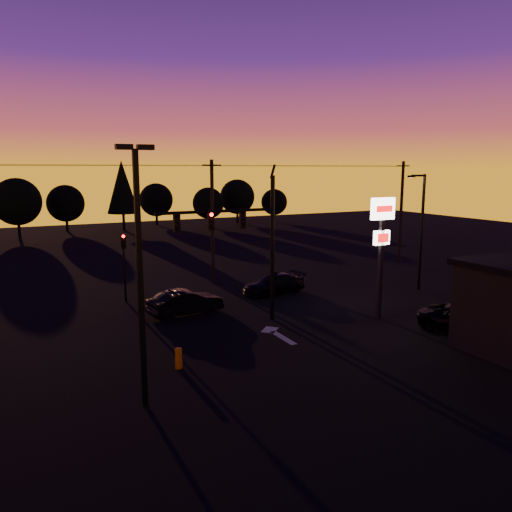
{
  "coord_description": "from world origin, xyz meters",
  "views": [
    {
      "loc": [
        -11.48,
        -19.68,
        8.35
      ],
      "look_at": [
        1.0,
        5.0,
        3.5
      ],
      "focal_mm": 35.0,
      "sensor_mm": 36.0,
      "label": 1
    }
  ],
  "objects": [
    {
      "name": "traffic_signal_mast",
      "position": [
        -0.1,
        3.99,
        4.94
      ],
      "size": [
        6.79,
        0.52,
        8.58
      ],
      "color": "black",
      "rests_on": "ground"
    },
    {
      "name": "suv_parked",
      "position": [
        9.4,
        -2.56,
        0.67
      ],
      "size": [
        4.09,
        5.28,
        1.33
      ],
      "primitive_type": "imported",
      "rotation": [
        0.0,
        0.0,
        0.45
      ],
      "color": "black",
      "rests_on": "ground"
    },
    {
      "name": "tree_8",
      "position": [
        27.0,
        50.0,
        3.12
      ],
      "size": [
        4.12,
        4.12,
        5.19
      ],
      "color": "black",
      "rests_on": "ground"
    },
    {
      "name": "tree_4",
      "position": [
        3.0,
        49.0,
        5.93
      ],
      "size": [
        4.18,
        4.18,
        9.5
      ],
      "color": "black",
      "rests_on": "ground"
    },
    {
      "name": "tree_6",
      "position": [
        15.0,
        48.0,
        3.43
      ],
      "size": [
        4.54,
        4.54,
        5.71
      ],
      "color": "black",
      "rests_on": "ground"
    },
    {
      "name": "car_mid",
      "position": [
        -2.5,
        7.14,
        0.72
      ],
      "size": [
        4.55,
        2.1,
        1.44
      ],
      "primitive_type": "imported",
      "rotation": [
        0.0,
        0.0,
        1.71
      ],
      "color": "black",
      "rests_on": "ground"
    },
    {
      "name": "ground",
      "position": [
        0.0,
        0.0,
        0.0
      ],
      "size": [
        120.0,
        120.0,
        0.0
      ],
      "primitive_type": "plane",
      "color": "black",
      "rests_on": "ground"
    },
    {
      "name": "parking_lot_light",
      "position": [
        -7.5,
        -3.0,
        5.27
      ],
      "size": [
        1.25,
        0.3,
        9.14
      ],
      "color": "black",
      "rests_on": "ground"
    },
    {
      "name": "pylon_sign",
      "position": [
        7.0,
        1.5,
        4.91
      ],
      "size": [
        1.5,
        0.28,
        6.8
      ],
      "color": "black",
      "rests_on": "ground"
    },
    {
      "name": "bollard",
      "position": [
        -5.38,
        -0.35,
        0.44
      ],
      "size": [
        0.3,
        0.3,
        0.89
      ],
      "primitive_type": "cylinder",
      "color": "orange",
      "rests_on": "ground"
    },
    {
      "name": "power_wires",
      "position": [
        2.0,
        14.0,
        8.57
      ],
      "size": [
        36.0,
        1.22,
        0.07
      ],
      "color": "black",
      "rests_on": "ground"
    },
    {
      "name": "tree_5",
      "position": [
        9.0,
        54.0,
        3.75
      ],
      "size": [
        4.95,
        4.95,
        6.22
      ],
      "color": "black",
      "rests_on": "ground"
    },
    {
      "name": "tree_7",
      "position": [
        21.0,
        51.0,
        4.06
      ],
      "size": [
        5.36,
        5.36,
        6.74
      ],
      "color": "black",
      "rests_on": "ground"
    },
    {
      "name": "utility_pole_1",
      "position": [
        2.0,
        14.0,
        4.59
      ],
      "size": [
        1.4,
        0.26,
        9.0
      ],
      "color": "black",
      "rests_on": "ground"
    },
    {
      "name": "tree_2",
      "position": [
        -10.0,
        48.0,
        4.37
      ],
      "size": [
        5.77,
        5.78,
        7.26
      ],
      "color": "black",
      "rests_on": "ground"
    },
    {
      "name": "utility_pole_2",
      "position": [
        20.0,
        14.0,
        4.59
      ],
      "size": [
        1.4,
        0.26,
        9.0
      ],
      "color": "black",
      "rests_on": "ground"
    },
    {
      "name": "car_right",
      "position": [
        4.46,
        9.16,
        0.65
      ],
      "size": [
        4.67,
        2.33,
        1.3
      ],
      "primitive_type": "imported",
      "rotation": [
        0.0,
        0.0,
        -1.46
      ],
      "color": "black",
      "rests_on": "ground"
    },
    {
      "name": "tree_3",
      "position": [
        -4.0,
        52.0,
        3.75
      ],
      "size": [
        4.95,
        4.95,
        6.22
      ],
      "color": "black",
      "rests_on": "ground"
    },
    {
      "name": "lane_arrow",
      "position": [
        0.5,
        1.67,
        0.01
      ],
      "size": [
        1.2,
        3.1,
        0.01
      ],
      "color": "beige",
      "rests_on": "ground"
    },
    {
      "name": "secondary_signal",
      "position": [
        -5.0,
        11.49,
        2.86
      ],
      "size": [
        0.3,
        0.31,
        4.35
      ],
      "color": "black",
      "rests_on": "ground"
    },
    {
      "name": "streetlight",
      "position": [
        13.91,
        5.5,
        4.42
      ],
      "size": [
        1.55,
        0.35,
        8.0
      ],
      "color": "black",
      "rests_on": "ground"
    }
  ]
}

